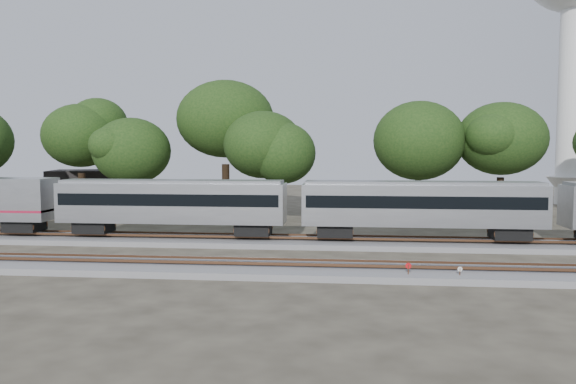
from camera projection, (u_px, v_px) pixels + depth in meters
The scene contains 14 objects.
ground at pixel (294, 260), 37.87m from camera, with size 160.00×160.00×0.00m, color #383328.
track_far at pixel (301, 242), 43.81m from camera, with size 160.00×5.00×0.73m.
track_near at pixel (288, 269), 33.89m from camera, with size 160.00×5.00×0.73m.
train at pixel (423, 204), 42.63m from camera, with size 93.88×3.24×4.78m.
switch_stand_red at pixel (408, 270), 31.57m from camera, with size 0.33×0.10×1.06m.
switch_stand_white at pixel (460, 272), 31.37m from camera, with size 0.28×0.07×0.88m.
switch_lever at pixel (391, 278), 31.66m from camera, with size 0.50×0.30×0.30m, color #512D19.
brick_building at pixel (97, 190), 68.24m from camera, with size 11.77×9.60×4.94m.
tree_1 at pixel (81, 136), 61.95m from camera, with size 9.10×9.10×12.83m.
tree_2 at pixel (131, 151), 58.56m from camera, with size 7.39×7.39×10.43m.
tree_3 at pixel (225, 119), 61.84m from camera, with size 10.95×10.95×15.44m.
tree_4 at pixel (264, 145), 57.42m from camera, with size 8.03×8.03×11.32m.
tree_5 at pixel (419, 141), 57.59m from camera, with size 8.46×8.46×11.92m.
tree_6 at pixel (502, 139), 56.96m from camera, with size 8.65×8.65×12.20m.
Camera 1 is at (3.40, -37.27, 7.41)m, focal length 35.00 mm.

